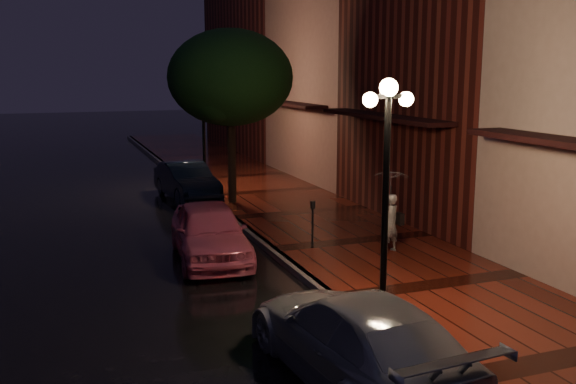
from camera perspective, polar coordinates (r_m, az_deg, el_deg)
name	(u,v)px	position (r m, az deg, el deg)	size (l,w,h in m)	color
ground	(274,255)	(16.30, -1.27, -5.58)	(120.00, 120.00, 0.00)	black
sidewalk	(354,243)	(17.12, 5.88, -4.57)	(4.50, 60.00, 0.15)	#40130B
curb	(274,252)	(16.27, -1.27, -5.33)	(0.25, 60.00, 0.15)	#595451
storefront_mid	(469,40)	(20.72, 15.79, 12.91)	(5.00, 8.00, 11.00)	#511914
storefront_far	(352,72)	(27.58, 5.70, 10.55)	(5.00, 8.00, 9.00)	#8C5951
storefront_extra	(274,63)	(36.83, -1.28, 11.43)	(5.00, 12.00, 10.00)	#511914
streetlamp_near	(386,186)	(11.38, 8.69, 0.57)	(0.96, 0.36, 4.31)	black
streetlamp_far	(204,124)	(24.47, -7.52, 6.03)	(0.96, 0.36, 4.31)	black
street_tree	(231,81)	(21.54, -5.10, 9.83)	(4.16, 4.16, 5.80)	black
pink_car	(210,232)	(15.81, -6.98, -3.52)	(1.67, 4.16, 1.42)	#D05572
navy_car	(187,181)	(23.33, -8.99, 0.97)	(1.41, 4.03, 1.33)	black
silver_car	(357,338)	(9.80, 6.15, -12.78)	(1.93, 4.74, 1.38)	#9D9FA5
woman_with_umbrella	(391,198)	(15.91, 9.12, -0.56)	(0.85, 0.86, 2.04)	silver
parking_meter	(313,219)	(16.30, 2.19, -2.42)	(0.13, 0.11, 1.19)	black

